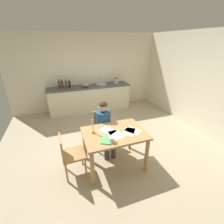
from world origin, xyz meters
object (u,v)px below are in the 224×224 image
at_px(mixing_bowl, 85,85).
at_px(wine_glass_back_left, 84,82).
at_px(wine_glass_near_sink, 90,82).
at_px(wine_glass_by_kettle, 87,82).
at_px(chair_side_empty, 70,154).
at_px(dining_table, 114,138).
at_px(bottle_vinegar, 62,84).
at_px(coffee_mug, 112,140).
at_px(candlestick, 93,129).
at_px(bottle_oil, 59,84).
at_px(bottle_wine_red, 66,85).
at_px(stovetop_kettle, 116,81).
at_px(person_seated, 105,124).
at_px(wine_glass_back_right, 82,82).
at_px(chair_at_table, 103,128).
at_px(bottle_sauce, 69,84).
at_px(book_magazine, 107,140).
at_px(sink_unit, 101,84).

height_order(mixing_bowl, wine_glass_back_left, wine_glass_back_left).
relative_size(wine_glass_near_sink, wine_glass_by_kettle, 1.00).
bearing_deg(wine_glass_back_left, chair_side_empty, -105.65).
distance_m(dining_table, bottle_vinegar, 3.07).
height_order(coffee_mug, candlestick, candlestick).
bearing_deg(bottle_oil, chair_side_empty, -90.04).
relative_size(coffee_mug, bottle_wine_red, 0.42).
height_order(dining_table, bottle_wine_red, bottle_wine_red).
bearing_deg(wine_glass_near_sink, coffee_mug, -95.87).
bearing_deg(stovetop_kettle, bottle_vinegar, 178.13).
bearing_deg(bottle_oil, bottle_vinegar, -17.96).
relative_size(person_seated, mixing_bowl, 4.42).
bearing_deg(wine_glass_back_right, stovetop_kettle, -7.05).
relative_size(coffee_mug, wine_glass_back_left, 0.83).
distance_m(dining_table, wine_glass_back_right, 3.07).
xyz_separation_m(person_seated, bottle_wine_red, (-0.59, 2.30, 0.35)).
bearing_deg(wine_glass_near_sink, wine_glass_by_kettle, 180.00).
distance_m(bottle_vinegar, wine_glass_back_right, 0.66).
xyz_separation_m(bottle_wine_red, stovetop_kettle, (1.75, 0.08, -0.03)).
height_order(chair_side_empty, bottle_vinegar, bottle_vinegar).
height_order(chair_at_table, chair_side_empty, chair_at_table).
bearing_deg(wine_glass_back_left, chair_at_table, -91.19).
bearing_deg(bottle_vinegar, bottle_sauce, 0.59).
relative_size(bottle_vinegar, wine_glass_near_sink, 1.85).
height_order(chair_side_empty, wine_glass_back_left, wine_glass_back_left).
bearing_deg(bottle_wine_red, book_magazine, -82.09).
height_order(candlestick, bottle_oil, bottle_oil).
bearing_deg(wine_glass_back_right, candlestick, -95.64).
xyz_separation_m(wine_glass_back_left, wine_glass_back_right, (-0.09, 0.00, 0.00)).
bearing_deg(wine_glass_by_kettle, candlestick, -99.20).
bearing_deg(bottle_oil, sink_unit, -3.55).
xyz_separation_m(chair_side_empty, bottle_wine_red, (0.21, 2.79, 0.55)).
bearing_deg(chair_side_empty, wine_glass_by_kettle, 72.71).
height_order(person_seated, wine_glass_near_sink, person_seated).
distance_m(dining_table, mixing_bowl, 2.87).
bearing_deg(coffee_mug, wine_glass_near_sink, 84.13).
relative_size(mixing_bowl, stovetop_kettle, 1.23).
bearing_deg(coffee_mug, candlestick, 121.43).
height_order(book_magazine, wine_glass_back_right, wine_glass_back_right).
xyz_separation_m(chair_side_empty, wine_glass_back_left, (0.85, 3.02, 0.53)).
relative_size(dining_table, bottle_vinegar, 4.08).
bearing_deg(bottle_wine_red, dining_table, -77.40).
relative_size(bottle_sauce, wine_glass_near_sink, 1.65).
bearing_deg(bottle_sauce, sink_unit, -3.14).
bearing_deg(person_seated, wine_glass_back_right, 91.10).
bearing_deg(sink_unit, wine_glass_back_left, 165.40).
bearing_deg(sink_unit, wine_glass_back_right, 167.37).
height_order(dining_table, wine_glass_by_kettle, wine_glass_by_kettle).
distance_m(wine_glass_by_kettle, wine_glass_back_left, 0.09).
bearing_deg(bottle_vinegar, wine_glass_back_left, 6.76).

